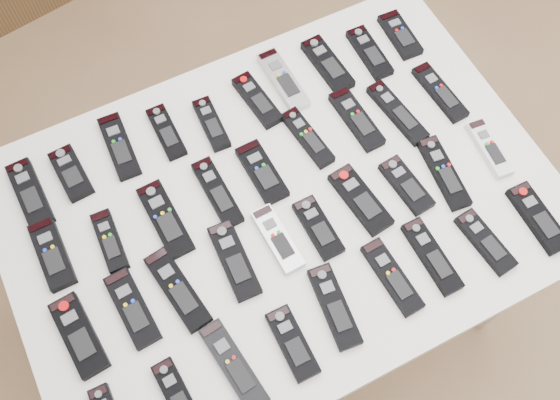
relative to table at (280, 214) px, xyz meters
name	(u,v)px	position (x,y,z in m)	size (l,w,h in m)	color
ground	(322,297)	(0.13, -0.06, -0.72)	(4.00, 4.00, 0.00)	#8D6048
table	(280,214)	(0.00, 0.00, 0.00)	(1.25, 0.88, 0.78)	white
remote_0	(30,194)	(-0.51, 0.28, 0.07)	(0.06, 0.18, 0.02)	black
remote_1	(71,173)	(-0.40, 0.29, 0.07)	(0.06, 0.14, 0.02)	black
remote_2	(119,146)	(-0.28, 0.31, 0.07)	(0.05, 0.18, 0.02)	black
remote_3	(166,132)	(-0.16, 0.29, 0.07)	(0.05, 0.15, 0.02)	black
remote_4	(211,124)	(-0.05, 0.26, 0.07)	(0.04, 0.15, 0.02)	black
remote_5	(257,100)	(0.08, 0.27, 0.07)	(0.05, 0.16, 0.02)	black
remote_6	(283,80)	(0.16, 0.30, 0.07)	(0.05, 0.19, 0.02)	#B7B7BC
remote_7	(327,64)	(0.28, 0.29, 0.07)	(0.06, 0.17, 0.02)	black
remote_8	(369,53)	(0.40, 0.28, 0.07)	(0.05, 0.16, 0.02)	black
remote_9	(400,35)	(0.50, 0.29, 0.07)	(0.06, 0.15, 0.02)	black
remote_10	(52,254)	(-0.51, 0.11, 0.07)	(0.06, 0.17, 0.02)	black
remote_11	(110,241)	(-0.38, 0.08, 0.07)	(0.04, 0.15, 0.02)	black
remote_12	(165,219)	(-0.25, 0.08, 0.07)	(0.06, 0.19, 0.02)	black
remote_13	(217,193)	(-0.12, 0.09, 0.07)	(0.05, 0.18, 0.02)	black
remote_14	(262,172)	(0.00, 0.09, 0.07)	(0.06, 0.16, 0.02)	black
remote_15	(308,138)	(0.14, 0.12, 0.07)	(0.04, 0.17, 0.02)	black
remote_16	(356,119)	(0.27, 0.11, 0.07)	(0.05, 0.18, 0.02)	black
remote_17	(397,113)	(0.37, 0.09, 0.07)	(0.05, 0.19, 0.02)	black
remote_18	(440,92)	(0.49, 0.09, 0.07)	(0.05, 0.18, 0.02)	black
remote_19	(79,335)	(-0.51, -0.09, 0.07)	(0.06, 0.18, 0.02)	black
remote_20	(132,308)	(-0.39, -0.08, 0.07)	(0.06, 0.18, 0.02)	black
remote_21	(178,289)	(-0.29, -0.09, 0.07)	(0.06, 0.20, 0.02)	black
remote_22	(234,260)	(-0.15, -0.08, 0.07)	(0.06, 0.18, 0.02)	black
remote_23	(278,239)	(-0.05, -0.08, 0.07)	(0.05, 0.17, 0.02)	#B7B7BC
remote_24	(318,228)	(0.05, -0.10, 0.07)	(0.05, 0.15, 0.02)	black
remote_25	(360,200)	(0.17, -0.08, 0.07)	(0.06, 0.18, 0.02)	black
remote_26	(406,185)	(0.28, -0.09, 0.07)	(0.05, 0.15, 0.02)	black
remote_27	(444,173)	(0.38, -0.11, 0.07)	(0.05, 0.19, 0.02)	black
remote_28	(489,149)	(0.51, -0.10, 0.07)	(0.04, 0.16, 0.02)	silver
remote_30	(178,397)	(-0.38, -0.29, 0.07)	(0.05, 0.16, 0.02)	black
remote_31	(234,365)	(-0.25, -0.29, 0.07)	(0.05, 0.20, 0.02)	black
remote_32	(292,343)	(-0.12, -0.30, 0.07)	(0.05, 0.16, 0.02)	black
remote_33	(334,306)	(-0.01, -0.27, 0.07)	(0.05, 0.19, 0.02)	black
remote_34	(392,277)	(0.14, -0.27, 0.07)	(0.05, 0.18, 0.02)	black
remote_35	(432,256)	(0.24, -0.27, 0.07)	(0.05, 0.18, 0.02)	black
remote_36	(485,242)	(0.36, -0.30, 0.07)	(0.05, 0.16, 0.02)	black
remote_37	(538,218)	(0.50, -0.30, 0.07)	(0.05, 0.17, 0.02)	black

